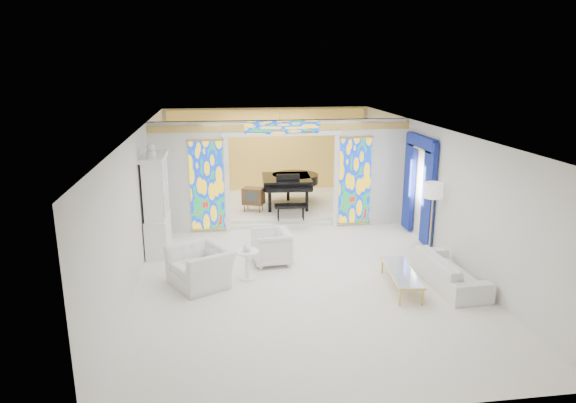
{
  "coord_description": "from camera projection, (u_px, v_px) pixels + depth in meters",
  "views": [
    {
      "loc": [
        -1.72,
        -11.6,
        4.46
      ],
      "look_at": [
        -0.08,
        0.2,
        1.24
      ],
      "focal_mm": 32.0,
      "sensor_mm": 36.0,
      "label": 1
    }
  ],
  "objects": [
    {
      "name": "wall_right",
      "position": [
        434.0,
        188.0,
        12.56
      ],
      "size": [
        0.02,
        12.0,
        3.0
      ],
      "primitive_type": "cube",
      "color": "silver",
      "rests_on": "floor"
    },
    {
      "name": "wall_front",
      "position": [
        363.0,
        310.0,
        6.36
      ],
      "size": [
        7.0,
        0.02,
        3.0
      ],
      "primitive_type": "cube",
      "color": "silver",
      "rests_on": "floor"
    },
    {
      "name": "armchair_left",
      "position": [
        201.0,
        266.0,
        10.6
      ],
      "size": [
        1.53,
        1.59,
        0.8
      ],
      "primitive_type": "imported",
      "rotation": [
        0.0,
        0.0,
        -1.06
      ],
      "color": "white",
      "rests_on": "floor"
    },
    {
      "name": "armchair_right",
      "position": [
        271.0,
        247.0,
        11.74
      ],
      "size": [
        0.92,
        0.9,
        0.78
      ],
      "primitive_type": "imported",
      "rotation": [
        0.0,
        0.0,
        -1.49
      ],
      "color": "silver",
      "rests_on": "floor"
    },
    {
      "name": "ceiling",
      "position": [
        293.0,
        129.0,
        11.7
      ],
      "size": [
        7.0,
        12.0,
        0.02
      ],
      "primitive_type": "cube",
      "color": "white",
      "rests_on": "wall_back"
    },
    {
      "name": "side_table",
      "position": [
        247.0,
        260.0,
        10.87
      ],
      "size": [
        0.67,
        0.67,
        0.63
      ],
      "rotation": [
        0.0,
        0.0,
        0.4
      ],
      "color": "white",
      "rests_on": "floor"
    },
    {
      "name": "gold_curtain_back",
      "position": [
        268.0,
        152.0,
        17.72
      ],
      "size": [
        6.7,
        0.1,
        2.9
      ],
      "primitive_type": "cube",
      "color": "gold",
      "rests_on": "wall_back"
    },
    {
      "name": "grand_piano",
      "position": [
        291.0,
        181.0,
        15.88
      ],
      "size": [
        1.86,
        2.81,
        1.11
      ],
      "rotation": [
        0.0,
        0.0,
        -0.06
      ],
      "color": "black",
      "rests_on": "alcove_platform"
    },
    {
      "name": "sofa",
      "position": [
        449.0,
        271.0,
        10.62
      ],
      "size": [
        0.92,
        2.15,
        0.62
      ],
      "primitive_type": "imported",
      "rotation": [
        0.0,
        0.0,
        1.61
      ],
      "color": "silver",
      "rests_on": "floor"
    },
    {
      "name": "china_cabinet",
      "position": [
        157.0,
        205.0,
        12.32
      ],
      "size": [
        0.56,
        1.46,
        2.72
      ],
      "color": "white",
      "rests_on": "floor"
    },
    {
      "name": "floor_lamp",
      "position": [
        433.0,
        194.0,
        11.88
      ],
      "size": [
        0.55,
        0.55,
        1.8
      ],
      "rotation": [
        0.0,
        0.0,
        0.3
      ],
      "color": "gold",
      "rests_on": "floor"
    },
    {
      "name": "alcove_platform",
      "position": [
        274.0,
        205.0,
        16.38
      ],
      "size": [
        6.8,
        3.8,
        0.18
      ],
      "primitive_type": "cube",
      "color": "white",
      "rests_on": "floor"
    },
    {
      "name": "wall_back",
      "position": [
        267.0,
        151.0,
        17.83
      ],
      "size": [
        7.0,
        0.02,
        3.0
      ],
      "primitive_type": "cube",
      "color": "silver",
      "rests_on": "floor"
    },
    {
      "name": "chandelier",
      "position": [
        280.0,
        128.0,
        15.67
      ],
      "size": [
        0.48,
        0.48,
        0.3
      ],
      "primitive_type": "cylinder",
      "color": "gold",
      "rests_on": "ceiling"
    },
    {
      "name": "stained_glass_transom",
      "position": [
        282.0,
        127.0,
        13.56
      ],
      "size": [
        2.0,
        0.04,
        0.34
      ],
      "primitive_type": "cube",
      "color": "gold",
      "rests_on": "partition_wall"
    },
    {
      "name": "stained_glass_left",
      "position": [
        207.0,
        186.0,
        13.68
      ],
      "size": [
        0.9,
        0.04,
        2.4
      ],
      "primitive_type": "cube",
      "color": "gold",
      "rests_on": "partition_wall"
    },
    {
      "name": "vase",
      "position": [
        247.0,
        246.0,
        10.79
      ],
      "size": [
        0.22,
        0.22,
        0.19
      ],
      "primitive_type": "imported",
      "rotation": [
        0.0,
        0.0,
        0.27
      ],
      "color": "silver",
      "rests_on": "side_table"
    },
    {
      "name": "tv_console",
      "position": [
        253.0,
        196.0,
        15.25
      ],
      "size": [
        0.72,
        0.62,
        0.71
      ],
      "rotation": [
        0.0,
        0.0,
        -0.4
      ],
      "color": "#53351E",
      "rests_on": "alcove_platform"
    },
    {
      "name": "stained_glass_right",
      "position": [
        355.0,
        181.0,
        14.22
      ],
      "size": [
        0.9,
        0.04,
        2.4
      ],
      "primitive_type": "cube",
      "color": "gold",
      "rests_on": "partition_wall"
    },
    {
      "name": "wall_left",
      "position": [
        140.0,
        198.0,
        11.63
      ],
      "size": [
        0.02,
        12.0,
        3.0
      ],
      "primitive_type": "cube",
      "color": "silver",
      "rests_on": "floor"
    },
    {
      "name": "blue_drapes",
      "position": [
        419.0,
        179.0,
        13.2
      ],
      "size": [
        0.14,
        1.85,
        2.65
      ],
      "color": "navy",
      "rests_on": "wall_right"
    },
    {
      "name": "partition_wall",
      "position": [
        282.0,
        170.0,
        13.96
      ],
      "size": [
        7.0,
        0.22,
        3.0
      ],
      "color": "silver",
      "rests_on": "floor"
    },
    {
      "name": "floor",
      "position": [
        292.0,
        253.0,
        12.49
      ],
      "size": [
        12.0,
        12.0,
        0.0
      ],
      "primitive_type": "plane",
      "color": "white",
      "rests_on": "ground"
    },
    {
      "name": "coffee_table",
      "position": [
        402.0,
        272.0,
        10.43
      ],
      "size": [
        0.7,
        1.74,
        0.38
      ],
      "rotation": [
        0.0,
        0.0,
        -0.1
      ],
      "color": "white",
      "rests_on": "floor"
    }
  ]
}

